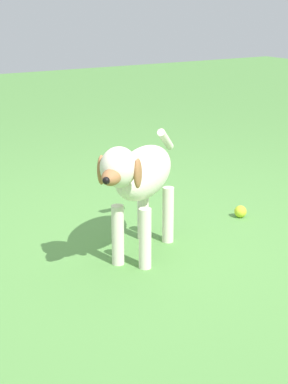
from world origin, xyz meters
The scene contains 3 objects.
ground centered at (0.00, 0.00, 0.00)m, with size 14.00×14.00×0.00m, color #548C42.
dog centered at (0.15, -0.01, 0.38)m, with size 0.69×0.56×0.57m.
tennis_ball_1 centered at (-0.59, -0.17, 0.03)m, with size 0.07×0.07×0.07m, color #C1D62D.
Camera 1 is at (1.58, 2.31, 1.16)m, focal length 59.99 mm.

